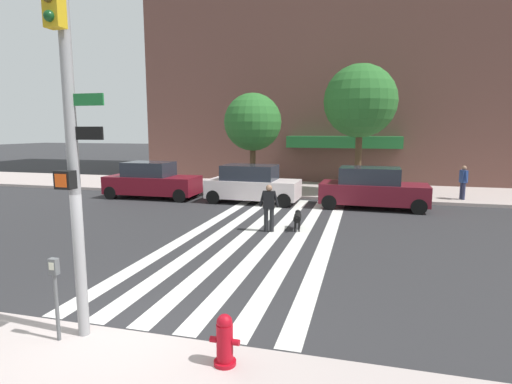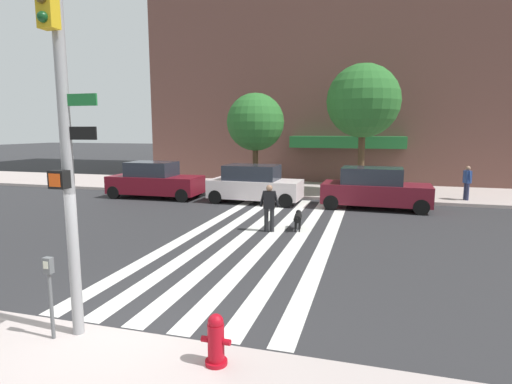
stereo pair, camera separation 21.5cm
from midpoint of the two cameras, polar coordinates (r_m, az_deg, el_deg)
ground_plane at (r=14.14m, az=-0.91°, el=-5.72°), size 160.00×160.00×0.00m
sidewalk_far at (r=24.07m, az=6.25°, el=0.39°), size 80.00×6.00×0.15m
crosswalk_stripes at (r=14.00m, az=1.10°, el=-5.85°), size 4.95×14.16×0.01m
traffic_light_pole at (r=7.00m, az=-24.34°, el=8.01°), size 0.74×0.46×5.80m
fire_hydrant at (r=6.29m, az=-4.52°, el=-19.73°), size 0.44×0.32×0.76m
parking_meter_curbside at (r=7.44m, az=-25.87°, el=-11.69°), size 0.14×0.11×1.36m
parked_car_near_curb at (r=21.90m, az=-13.56°, el=1.52°), size 4.77×2.08×1.86m
parked_car_behind_first at (r=19.84m, az=0.09°, el=1.07°), size 4.44×2.07×1.82m
parked_car_third_in_line at (r=19.10m, az=16.40°, el=0.43°), size 4.71×2.12×1.84m
street_tree_nearest at (r=22.18m, az=0.20°, el=9.60°), size 3.05×3.05×5.27m
street_tree_middle at (r=22.18m, az=14.89°, el=12.03°), size 3.73×3.73×6.67m
pedestrian_dog_walker at (r=14.17m, az=2.28°, el=-1.86°), size 0.71×0.28×1.64m
dog_on_leash at (r=14.58m, az=6.24°, el=-3.53°), size 0.34×1.07×0.65m
pedestrian_bystander at (r=22.18m, az=27.41°, el=1.38°), size 0.34×0.70×1.64m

